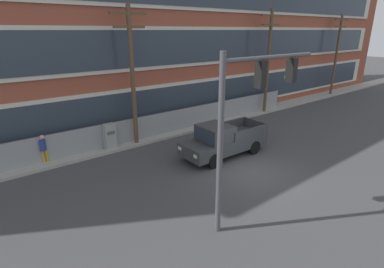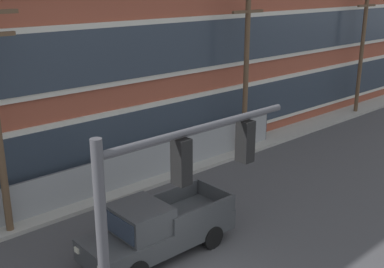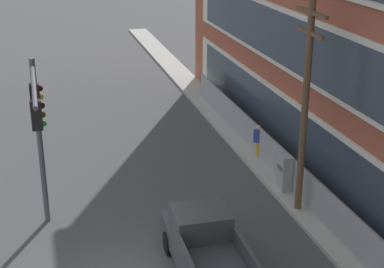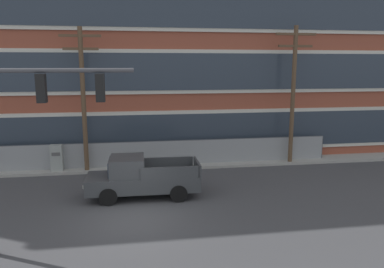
{
  "view_description": "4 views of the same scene",
  "coord_description": "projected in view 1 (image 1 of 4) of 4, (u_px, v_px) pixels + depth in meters",
  "views": [
    {
      "loc": [
        -10.9,
        -8.66,
        6.88
      ],
      "look_at": [
        -1.43,
        3.28,
        1.57
      ],
      "focal_mm": 28.0,
      "sensor_mm": 36.0,
      "label": 1
    },
    {
      "loc": [
        -8.25,
        -8.41,
        8.66
      ],
      "look_at": [
        2.04,
        2.82,
        3.82
      ],
      "focal_mm": 45.0,
      "sensor_mm": 36.0,
      "label": 2
    },
    {
      "loc": [
        15.88,
        -1.97,
        11.12
      ],
      "look_at": [
        -2.24,
        2.98,
        3.86
      ],
      "focal_mm": 55.0,
      "sensor_mm": 36.0,
      "label": 3
    },
    {
      "loc": [
        0.06,
        -14.38,
        6.17
      ],
      "look_at": [
        3.06,
        4.37,
        2.65
      ],
      "focal_mm": 35.0,
      "sensor_mm": 36.0,
      "label": 4
    }
  ],
  "objects": [
    {
      "name": "utility_pole_midblock",
      "position": [
        268.0,
        58.0,
        24.66
      ],
      "size": [
        2.49,
        0.26,
        8.48
      ],
      "color": "brown",
      "rests_on": "ground"
    },
    {
      "name": "utility_pole_far_east",
      "position": [
        337.0,
        52.0,
        31.8
      ],
      "size": [
        2.46,
        0.26,
        8.38
      ],
      "color": "brown",
      "rests_on": "ground"
    },
    {
      "name": "pickup_truck_dark_grey",
      "position": [
        223.0,
        141.0,
        16.98
      ],
      "size": [
        5.32,
        2.11,
        1.96
      ],
      "color": "#383A3D",
      "rests_on": "ground"
    },
    {
      "name": "utility_pole_near_corner",
      "position": [
        132.0,
        72.0,
        17.47
      ],
      "size": [
        2.25,
        0.26,
        8.24
      ],
      "color": "brown",
      "rests_on": "ground"
    },
    {
      "name": "traffic_signal_mast",
      "position": [
        249.0,
        106.0,
        10.19
      ],
      "size": [
        4.75,
        0.43,
        6.3
      ],
      "color": "#4C4C51",
      "rests_on": "ground"
    },
    {
      "name": "chain_link_fence",
      "position": [
        132.0,
        131.0,
        18.94
      ],
      "size": [
        29.89,
        0.06,
        1.65
      ],
      "color": "gray",
      "rests_on": "ground"
    },
    {
      "name": "sidewalk_building_side",
      "position": [
        168.0,
        133.0,
        20.82
      ],
      "size": [
        80.0,
        1.65,
        0.16
      ],
      "primitive_type": "cube",
      "color": "#9E9B93",
      "rests_on": "ground"
    },
    {
      "name": "ground_plane",
      "position": [
        255.0,
        174.0,
        15.07
      ],
      "size": [
        160.0,
        160.0,
        0.0
      ],
      "primitive_type": "plane",
      "color": "#424244"
    },
    {
      "name": "electrical_cabinet",
      "position": [
        110.0,
        137.0,
        17.81
      ],
      "size": [
        0.67,
        0.46,
        1.67
      ],
      "color": "#939993",
      "rests_on": "ground"
    },
    {
      "name": "pedestrian_near_cabinet",
      "position": [
        44.0,
        148.0,
        15.82
      ],
      "size": [
        0.42,
        0.47,
        1.69
      ],
      "color": "#B7932D",
      "rests_on": "ground"
    }
  ]
}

